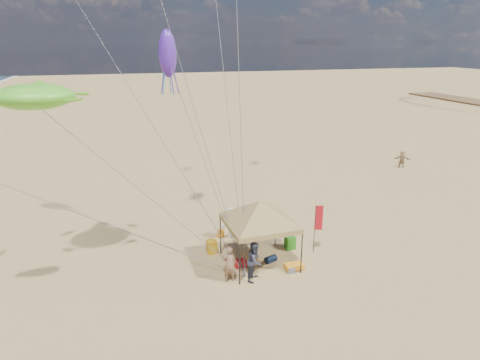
{
  "coord_description": "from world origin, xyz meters",
  "views": [
    {
      "loc": [
        -5.8,
        -16.0,
        10.55
      ],
      "look_at": [
        0.0,
        3.0,
        4.0
      ],
      "focal_mm": 31.37,
      "sensor_mm": 36.0,
      "label": 1
    }
  ],
  "objects": [
    {
      "name": "ground",
      "position": [
        0.0,
        0.0,
        0.0
      ],
      "size": [
        280.0,
        280.0,
        0.0
      ],
      "primitive_type": "plane",
      "color": "tan",
      "rests_on": "ground"
    },
    {
      "name": "canopy_tent",
      "position": [
        0.57,
        1.6,
        3.21
      ],
      "size": [
        6.26,
        6.26,
        3.86
      ],
      "color": "black",
      "rests_on": "ground"
    },
    {
      "name": "feather_flag",
      "position": [
        3.84,
        1.8,
        1.81
      ],
      "size": [
        0.4,
        0.13,
        2.68
      ],
      "color": "black",
      "rests_on": "ground"
    },
    {
      "name": "cooler_red",
      "position": [
        -0.43,
        1.49,
        0.19
      ],
      "size": [
        0.54,
        0.38,
        0.38
      ],
      "primitive_type": "cube",
      "color": "red",
      "rests_on": "ground"
    },
    {
      "name": "cooler_blue",
      "position": [
        2.59,
        4.2,
        0.19
      ],
      "size": [
        0.54,
        0.38,
        0.38
      ],
      "primitive_type": "cube",
      "color": "#1D15B0",
      "rests_on": "ground"
    },
    {
      "name": "bag_navy",
      "position": [
        1.15,
        1.47,
        0.18
      ],
      "size": [
        0.69,
        0.54,
        0.36
      ],
      "primitive_type": "cylinder",
      "rotation": [
        0.0,
        1.57,
        0.35
      ],
      "color": "black",
      "rests_on": "ground"
    },
    {
      "name": "bag_orange",
      "position": [
        -0.5,
        5.14,
        0.18
      ],
      "size": [
        0.54,
        0.69,
        0.36
      ],
      "primitive_type": "cylinder",
      "rotation": [
        0.0,
        1.57,
        1.22
      ],
      "color": "orange",
      "rests_on": "ground"
    },
    {
      "name": "chair_green",
      "position": [
        2.68,
        2.59,
        0.35
      ],
      "size": [
        0.5,
        0.5,
        0.7
      ],
      "primitive_type": "cube",
      "color": "#297D16",
      "rests_on": "ground"
    },
    {
      "name": "chair_yellow",
      "position": [
        -1.45,
        3.33,
        0.35
      ],
      "size": [
        0.5,
        0.5,
        0.7
      ],
      "primitive_type": "cube",
      "color": "gold",
      "rests_on": "ground"
    },
    {
      "name": "crate_grey",
      "position": [
        1.72,
        0.27,
        0.14
      ],
      "size": [
        0.34,
        0.3,
        0.28
      ],
      "primitive_type": "cube",
      "color": "slate",
      "rests_on": "ground"
    },
    {
      "name": "beach_cart",
      "position": [
        1.97,
        0.45,
        0.2
      ],
      "size": [
        0.9,
        0.5,
        0.24
      ],
      "primitive_type": "cube",
      "color": "orange",
      "rests_on": "ground"
    },
    {
      "name": "person_near_a",
      "position": [
        -1.31,
        0.42,
        0.88
      ],
      "size": [
        0.66,
        0.46,
        1.75
      ],
      "primitive_type": "imported",
      "rotation": [
        0.0,
        0.0,
        3.08
      ],
      "color": "#9D745A",
      "rests_on": "ground"
    },
    {
      "name": "person_near_b",
      "position": [
        -0.13,
        0.21,
        0.95
      ],
      "size": [
        1.13,
        1.17,
        1.91
      ],
      "primitive_type": "imported",
      "rotation": [
        0.0,
        0.0,
        0.94
      ],
      "color": "#363949",
      "rests_on": "ground"
    },
    {
      "name": "person_near_c",
      "position": [
        0.02,
        4.73,
        0.91
      ],
      "size": [
        1.2,
        0.72,
        1.82
      ],
      "primitive_type": "imported",
      "rotation": [
        0.0,
        0.0,
        3.18
      ],
      "color": "silver",
      "rests_on": "ground"
    },
    {
      "name": "person_far_c",
      "position": [
        18.23,
        13.84,
        0.76
      ],
      "size": [
        1.44,
        1.13,
        1.52
      ],
      "primitive_type": "imported",
      "rotation": [
        0.0,
        0.0,
        5.72
      ],
      "color": "tan",
      "rests_on": "ground"
    },
    {
      "name": "turtle_kite",
      "position": [
        -8.87,
        3.52,
        8.37
      ],
      "size": [
        3.28,
        2.64,
        1.08
      ],
      "primitive_type": "ellipsoid",
      "rotation": [
        0.0,
        0.0,
        0.01
      ],
      "color": "#5BCB2B",
      "rests_on": "ground"
    },
    {
      "name": "squid_kite",
      "position": [
        -2.64,
        7.83,
        9.96
      ],
      "size": [
        1.05,
        1.05,
        2.54
      ],
      "primitive_type": "ellipsoid",
      "rotation": [
        0.0,
        0.0,
        0.08
      ],
      "color": "#5826BC",
      "rests_on": "ground"
    }
  ]
}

